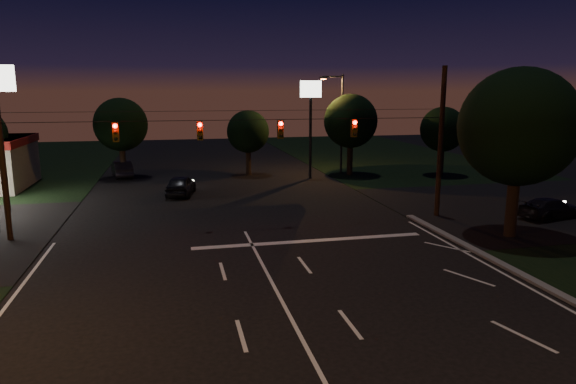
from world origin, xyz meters
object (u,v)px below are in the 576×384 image
object	(u,v)px
utility_pole_right	(436,216)
car_cross	(551,208)
tree_right_near	(517,128)
car_oncoming_b	(122,169)
car_oncoming_a	(181,185)

from	to	relation	value
utility_pole_right	car_cross	distance (m)	6.74
tree_right_near	car_oncoming_b	world-z (taller)	tree_right_near
car_oncoming_a	car_cross	bearing A→B (deg)	161.88
utility_pole_right	car_oncoming_b	size ratio (longest dim) A/B	2.08
utility_pole_right	car_oncoming_b	distance (m)	28.07
utility_pole_right	car_cross	size ratio (longest dim) A/B	2.08
car_oncoming_b	car_cross	xyz separation A→B (m)	(26.54, -21.59, -0.09)
car_oncoming_a	utility_pole_right	bearing A→B (deg)	157.76
car_oncoming_b	tree_right_near	bearing A→B (deg)	120.65
utility_pole_right	car_oncoming_b	world-z (taller)	utility_pole_right
car_cross	utility_pole_right	bearing A→B (deg)	59.45
car_cross	car_oncoming_a	bearing A→B (deg)	48.20
car_oncoming_a	car_oncoming_b	xyz separation A→B (m)	(-4.95, 9.52, -0.03)
car_oncoming_a	car_cross	world-z (taller)	car_oncoming_a
utility_pole_right	car_oncoming_a	xyz separation A→B (m)	(-15.21, 10.00, 0.74)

